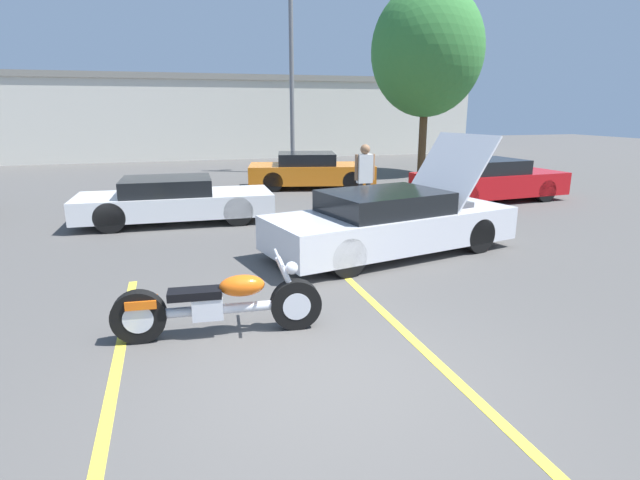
% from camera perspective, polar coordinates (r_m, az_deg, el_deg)
% --- Properties ---
extents(ground_plane, '(80.00, 80.00, 0.00)m').
position_cam_1_polar(ground_plane, '(5.26, 1.21, -15.64)').
color(ground_plane, '#514F4C').
extents(parking_stripe_foreground, '(0.12, 5.62, 0.01)m').
position_cam_1_polar(parking_stripe_foreground, '(5.89, -22.21, -13.24)').
color(parking_stripe_foreground, yellow).
rests_on(parking_stripe_foreground, ground).
extents(parking_stripe_middle, '(0.12, 5.62, 0.01)m').
position_cam_1_polar(parking_stripe_middle, '(6.40, 9.25, -9.95)').
color(parking_stripe_middle, yellow).
rests_on(parking_stripe_middle, ground).
extents(far_building, '(32.00, 4.20, 4.40)m').
position_cam_1_polar(far_building, '(29.26, -14.28, 13.73)').
color(far_building, beige).
rests_on(far_building, ground).
extents(light_pole, '(1.21, 0.28, 7.12)m').
position_cam_1_polar(light_pole, '(21.41, -3.03, 18.20)').
color(light_pole, slate).
rests_on(light_pole, ground).
extents(tree_background, '(4.41, 4.41, 7.39)m').
position_cam_1_polar(tree_background, '(21.41, 12.14, 20.34)').
color(tree_background, brown).
rests_on(tree_background, ground).
extents(motorcycle, '(2.49, 0.70, 0.95)m').
position_cam_1_polar(motorcycle, '(6.14, -11.44, -7.24)').
color(motorcycle, black).
rests_on(motorcycle, ground).
extents(show_car_hood_open, '(5.03, 2.75, 2.18)m').
position_cam_1_polar(show_car_hood_open, '(9.47, 8.26, 2.06)').
color(show_car_hood_open, silver).
rests_on(show_car_hood_open, ground).
extents(parked_car_right_row, '(4.56, 2.14, 1.23)m').
position_cam_1_polar(parked_car_right_row, '(15.71, 18.70, 6.46)').
color(parked_car_right_row, red).
rests_on(parked_car_right_row, ground).
extents(parked_car_mid_left_row, '(4.57, 1.88, 1.08)m').
position_cam_1_polar(parked_car_mid_left_row, '(12.48, -16.34, 4.37)').
color(parked_car_mid_left_row, white).
rests_on(parked_car_mid_left_row, ground).
extents(parked_car_mid_right_row, '(4.51, 2.69, 1.20)m').
position_cam_1_polar(parked_car_mid_right_row, '(17.33, -1.09, 7.90)').
color(parked_car_mid_right_row, orange).
rests_on(parked_car_mid_right_row, ground).
extents(spectator_by_show_car, '(0.52, 0.24, 1.82)m').
position_cam_1_polar(spectator_by_show_car, '(12.41, 5.12, 7.50)').
color(spectator_by_show_car, '#333338').
rests_on(spectator_by_show_car, ground).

